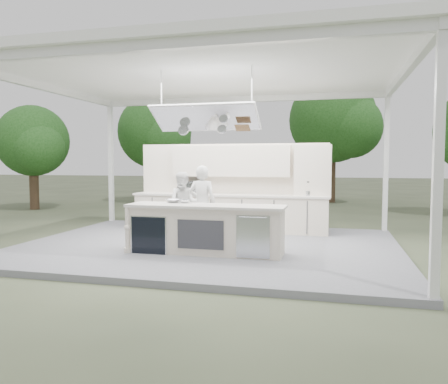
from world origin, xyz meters
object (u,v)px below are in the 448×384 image
(demo_island, at_px, (205,229))
(sous_chef, at_px, (184,204))
(back_counter, at_px, (229,212))
(head_chef, at_px, (202,204))

(demo_island, height_order, sous_chef, sous_chef)
(back_counter, height_order, sous_chef, sous_chef)
(back_counter, bearing_deg, demo_island, -86.37)
(back_counter, height_order, head_chef, head_chef)
(demo_island, xyz_separation_m, sous_chef, (-1.05, 1.78, 0.30))
(demo_island, bearing_deg, sous_chef, 120.57)
(head_chef, bearing_deg, back_counter, -95.19)
(demo_island, distance_m, sous_chef, 2.09)
(demo_island, relative_size, back_counter, 0.61)
(sous_chef, bearing_deg, demo_island, -69.98)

